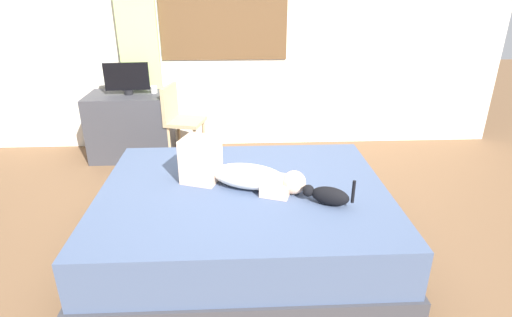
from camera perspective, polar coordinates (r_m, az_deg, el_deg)
ground_plane at (r=3.26m, az=-2.31°, el=-12.07°), size 16.00×16.00×0.00m
back_wall_with_window at (r=4.94m, az=-2.97°, el=18.32°), size 6.40×0.14×2.90m
bed at (r=3.15m, az=-1.65°, el=-8.13°), size 2.17×1.74×0.49m
person_lying at (r=3.03m, az=-2.74°, el=-1.77°), size 0.93×0.53×0.34m
cat at (r=2.83m, az=9.98°, el=-5.07°), size 0.33×0.22×0.21m
desk at (r=4.92m, az=-16.96°, el=4.37°), size 0.90×0.56×0.74m
tv_monitor at (r=4.77m, az=-17.53°, el=10.64°), size 0.48×0.10×0.35m
cup at (r=4.80m, az=-14.02°, el=9.32°), size 0.07×0.07×0.08m
chair_by_desk at (r=4.64m, az=-10.63°, el=5.67°), size 0.46×0.46×0.86m
curtain_left at (r=4.97m, az=-15.94°, el=14.53°), size 0.44×0.06×2.39m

